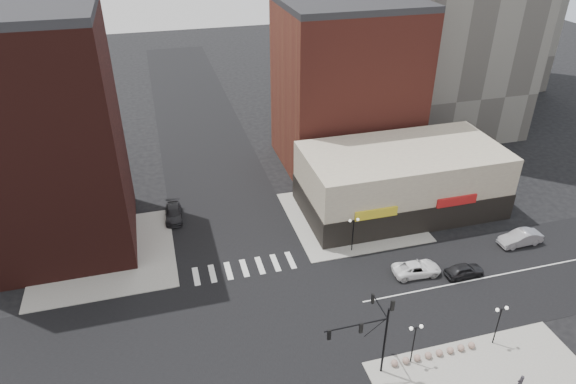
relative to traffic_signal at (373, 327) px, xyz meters
name	(u,v)px	position (x,y,z in m)	size (l,w,h in m)	color
ground	(263,322)	(-7.24, 7.83, -4.96)	(240.00, 240.00, 0.00)	black
road_ew	(263,322)	(-7.24, 7.83, -4.95)	(200.00, 14.00, 0.02)	black
road_ns	(263,322)	(-7.24, 7.83, -4.95)	(14.00, 200.00, 0.02)	black
sidewalk_nw	(104,255)	(-21.74, 22.33, -4.90)	(15.00, 15.00, 0.12)	gray
sidewalk_ne	(351,216)	(7.26, 22.33, -4.90)	(15.00, 15.00, 0.12)	gray
building_nw	(37,142)	(-26.24, 26.33, 7.54)	(16.00, 15.00, 25.00)	#331310
building_ne_midrise	(346,88)	(11.76, 37.33, 6.04)	(18.00, 15.00, 22.00)	maroon
building_ne_row	(400,185)	(13.76, 22.83, -1.66)	(24.20, 12.20, 8.00)	#C2B99A
traffic_signal	(373,327)	(0.00, 0.00, 0.00)	(5.59, 3.09, 7.77)	black
street_lamp_se_a	(415,335)	(3.76, -0.17, -1.67)	(1.22, 0.32, 4.16)	black
street_lamp_se_b	(500,316)	(11.76, -0.17, -1.67)	(1.22, 0.32, 4.16)	black
street_lamp_ne	(353,226)	(4.76, 15.83, -1.67)	(1.22, 0.32, 4.16)	black
bollard_row	(434,354)	(5.94, -0.17, -4.54)	(7.95, 0.60, 0.60)	gray
white_suv	(417,269)	(9.79, 10.32, -4.26)	(2.33, 5.06, 1.41)	white
dark_sedan_east	(464,270)	(14.42, 8.78, -4.26)	(1.66, 4.12, 1.40)	black
silver_sedan	(520,238)	(23.54, 11.99, -4.14)	(1.75, 5.01, 1.65)	#96959A
dark_sedan_north	(174,213)	(-13.74, 27.80, -4.25)	(2.00, 4.93, 1.43)	black
pedestrian	(520,383)	(10.73, -5.06, -4.00)	(0.61, 0.40, 1.67)	#29272C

